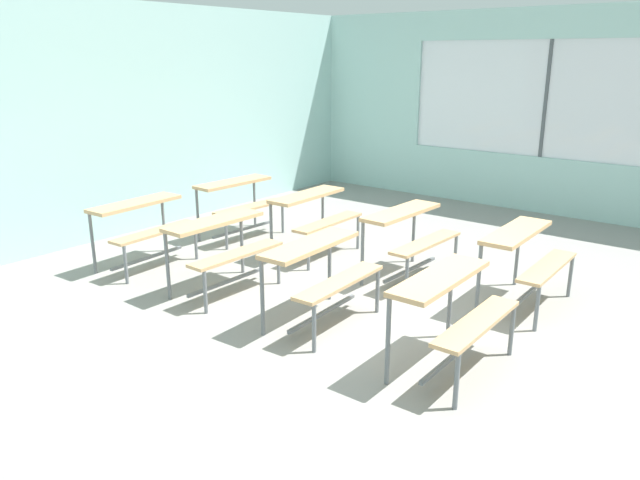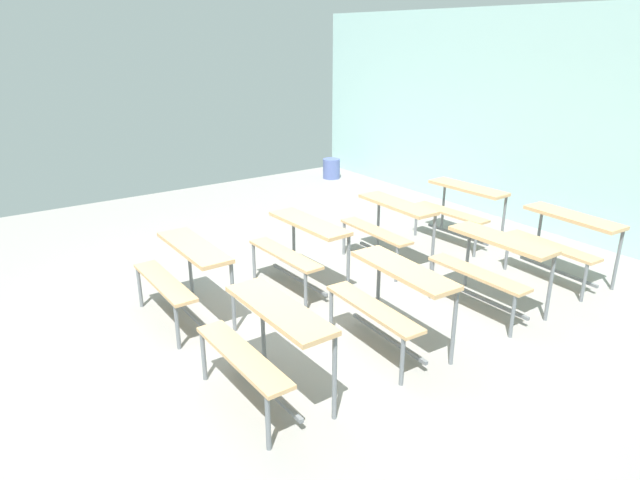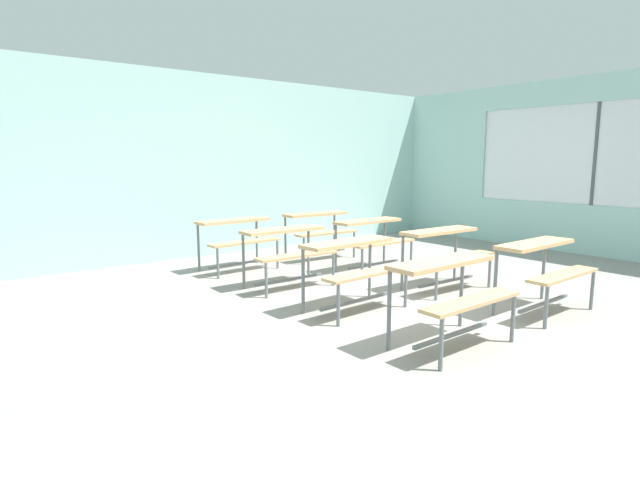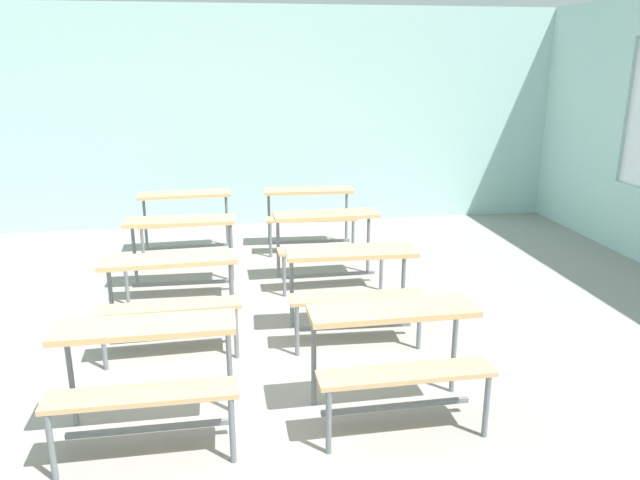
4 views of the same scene
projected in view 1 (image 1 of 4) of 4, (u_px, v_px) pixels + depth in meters
ground at (393, 331)px, 5.43m from camera, size 10.00×9.00×0.05m
wall_back at (90, 124)px, 7.64m from camera, size 10.00×0.12×3.00m
wall_right at (589, 119)px, 8.68m from camera, size 0.12×9.00×3.00m
desk_bench_r0c0 at (452, 300)px, 4.58m from camera, size 1.10×0.60×0.74m
desk_bench_r0c1 at (527, 250)px, 5.76m from camera, size 1.11×0.61×0.74m
desk_bench_r1c0 at (320, 264)px, 5.38m from camera, size 1.12×0.63×0.74m
desk_bench_r1c1 at (409, 228)px, 6.49m from camera, size 1.12×0.63×0.74m
desk_bench_r2c0 at (222, 238)px, 6.13m from camera, size 1.11×0.61×0.74m
desk_bench_r2c1 at (314, 209)px, 7.27m from camera, size 1.11×0.61×0.74m
desk_bench_r3c0 at (143, 218)px, 6.87m from camera, size 1.13×0.64×0.74m
desk_bench_r3c1 at (239, 195)px, 7.99m from camera, size 1.13×0.64×0.74m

